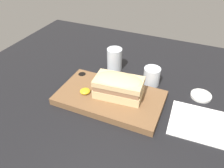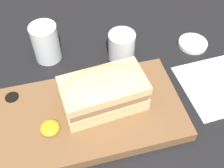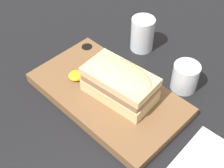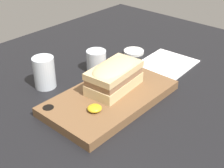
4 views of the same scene
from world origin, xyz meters
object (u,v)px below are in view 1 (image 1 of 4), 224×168
(serving_board, at_px, (110,98))
(sandwich, at_px, (118,86))
(wine_glass, at_px, (152,77))
(water_glass, at_px, (115,60))
(condiment_dish, at_px, (201,96))
(napkin, at_px, (199,122))

(serving_board, bearing_deg, sandwich, 10.76)
(wine_glass, bearing_deg, water_glass, 166.06)
(wine_glass, height_order, condiment_dish, wine_glass)
(water_glass, relative_size, wine_glass, 1.35)
(serving_board, distance_m, wine_glass, 0.20)
(serving_board, height_order, wine_glass, wine_glass)
(napkin, relative_size, condiment_dish, 2.50)
(napkin, bearing_deg, water_glass, 153.27)
(napkin, bearing_deg, serving_board, -177.50)
(wine_glass, xyz_separation_m, napkin, (0.21, -0.15, -0.03))
(napkin, height_order, condiment_dish, condiment_dish)
(water_glass, bearing_deg, wine_glass, -13.94)
(serving_board, bearing_deg, wine_glass, 55.43)
(serving_board, xyz_separation_m, wine_glass, (0.12, 0.17, 0.02))
(wine_glass, distance_m, condiment_dish, 0.21)
(water_glass, xyz_separation_m, condiment_dish, (0.39, -0.05, -0.04))
(serving_board, height_order, condiment_dish, serving_board)
(water_glass, bearing_deg, condiment_dish, -7.78)
(wine_glass, xyz_separation_m, condiment_dish, (0.20, -0.01, -0.03))
(sandwich, height_order, wine_glass, sandwich)
(serving_board, relative_size, condiment_dish, 5.01)
(serving_board, relative_size, wine_glass, 5.23)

